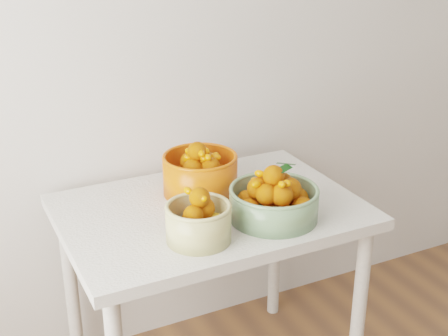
{
  "coord_description": "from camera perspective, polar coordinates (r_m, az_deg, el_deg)",
  "views": [
    {
      "loc": [
        -1.17,
        -0.12,
        1.69
      ],
      "look_at": [
        -0.36,
        1.52,
        0.92
      ],
      "focal_mm": 50.0,
      "sensor_mm": 36.0,
      "label": 1
    }
  ],
  "objects": [
    {
      "name": "bowl_cream",
      "position": [
        1.89,
        -2.32,
        -4.86
      ],
      "size": [
        0.26,
        0.26,
        0.17
      ],
      "rotation": [
        0.0,
        0.0,
        0.34
      ],
      "color": "tan",
      "rests_on": "table"
    },
    {
      "name": "bowl_green",
      "position": [
        2.02,
        4.61,
        -2.94
      ],
      "size": [
        0.35,
        0.35,
        0.19
      ],
      "rotation": [
        0.0,
        0.0,
        0.23
      ],
      "color": "gray",
      "rests_on": "table"
    },
    {
      "name": "bowl_orange",
      "position": [
        2.19,
        -2.19,
        -0.44
      ],
      "size": [
        0.3,
        0.3,
        0.19
      ],
      "rotation": [
        0.0,
        0.0,
        0.13
      ],
      "color": "#E84F10",
      "rests_on": "table"
    },
    {
      "name": "table",
      "position": [
        2.16,
        -1.23,
        -5.82
      ],
      "size": [
        1.0,
        0.7,
        0.75
      ],
      "color": "silver",
      "rests_on": "ground"
    }
  ]
}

